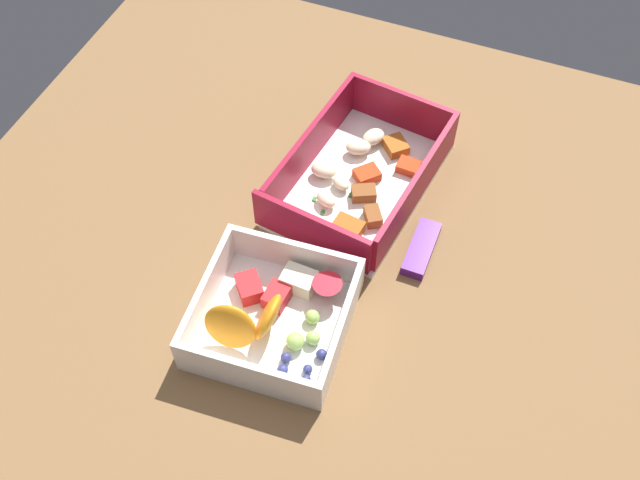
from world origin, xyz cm
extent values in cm
cube|color=brown|center=(0.00, 0.00, 1.00)|extent=(80.00, 80.00, 2.00)
cube|color=white|center=(-11.58, 1.78, 2.30)|extent=(22.50, 16.14, 0.60)
cube|color=maroon|center=(-21.66, 3.09, 5.19)|extent=(2.34, 13.53, 5.17)
cube|color=maroon|center=(-1.50, 0.48, 5.19)|extent=(2.34, 13.53, 5.17)
cube|color=maroon|center=(-10.75, 8.21, 5.19)|extent=(19.65, 3.13, 5.17)
cube|color=maroon|center=(-12.41, -4.65, 5.19)|extent=(19.65, 3.13, 5.17)
ellipsoid|color=beige|center=(-17.79, 1.07, 3.62)|extent=(3.55, 3.25, 1.46)
ellipsoid|color=beige|center=(-10.12, 0.35, 3.37)|extent=(2.45, 2.66, 1.09)
ellipsoid|color=beige|center=(-10.99, -2.38, 3.61)|extent=(2.20, 3.02, 1.45)
ellipsoid|color=beige|center=(-15.63, 0.27, 3.60)|extent=(2.97, 3.42, 1.43)
ellipsoid|color=beige|center=(-4.60, -2.97, 3.54)|extent=(3.26, 3.18, 1.34)
ellipsoid|color=beige|center=(-7.35, -0.65, 3.47)|extent=(2.68, 2.99, 1.24)
cube|color=red|center=(-15.41, 6.10, 3.11)|extent=(2.11, 2.56, 1.01)
cube|color=brown|center=(-9.78, 2.79, 3.24)|extent=(2.77, 3.15, 1.29)
cube|color=#AD5B1E|center=(-17.80, 3.79, 3.20)|extent=(3.56, 3.55, 1.20)
cube|color=red|center=(-12.51, 2.20, 3.15)|extent=(3.40, 3.37, 1.10)
cube|color=#AD5B1E|center=(-4.84, 2.87, 3.27)|extent=(2.46, 3.36, 1.33)
cube|color=brown|center=(-7.17, 4.78, 3.25)|extent=(2.88, 2.64, 1.29)
cube|color=#387A33|center=(-7.43, -2.07, 2.70)|extent=(0.60, 0.40, 0.20)
cube|color=#387A33|center=(-12.49, 0.71, 2.70)|extent=(0.60, 0.40, 0.20)
cube|color=#387A33|center=(-5.89, -3.56, 2.70)|extent=(0.60, 0.40, 0.20)
cube|color=#387A33|center=(-18.32, -0.48, 2.70)|extent=(0.60, 0.40, 0.20)
cube|color=#387A33|center=(-9.38, 1.46, 2.70)|extent=(0.60, 0.40, 0.20)
cube|color=#387A33|center=(-6.04, -0.55, 2.70)|extent=(0.60, 0.40, 0.20)
cube|color=white|center=(8.26, 0.03, 2.30)|extent=(15.37, 15.32, 0.60)
cube|color=white|center=(1.43, -0.51, 4.67)|extent=(1.70, 14.26, 4.14)
cube|color=white|center=(15.10, 0.56, 4.67)|extent=(1.70, 14.26, 4.14)
cube|color=white|center=(7.74, 6.83, 4.67)|extent=(13.11, 1.61, 4.14)
cube|color=white|center=(8.79, -6.78, 4.67)|extent=(13.11, 1.61, 4.14)
ellipsoid|color=orange|center=(11.55, -2.79, 5.33)|extent=(3.60, 5.41, 5.26)
ellipsoid|color=orange|center=(9.23, 0.21, 5.19)|extent=(4.83, 2.93, 4.98)
cube|color=red|center=(6.01, -3.56, 3.50)|extent=(3.76, 3.69, 1.81)
cube|color=red|center=(5.89, -0.63, 3.46)|extent=(3.01, 2.34, 1.72)
cube|color=#F4EACC|center=(3.48, 0.71, 3.60)|extent=(2.61, 3.42, 2.00)
sphere|color=#9ECC60|center=(8.79, 4.36, 3.31)|extent=(1.41, 1.41, 1.41)
sphere|color=#9ECC60|center=(9.82, 2.99, 3.50)|extent=(1.80, 1.80, 1.80)
sphere|color=#9ECC60|center=(6.68, 3.44, 3.32)|extent=(1.44, 1.44, 1.44)
cone|color=red|center=(3.55, 3.76, 3.79)|extent=(2.99, 2.99, 2.39)
sphere|color=navy|center=(12.89, 5.35, 3.06)|extent=(0.92, 0.92, 0.92)
sphere|color=navy|center=(11.54, 2.76, 3.13)|extent=(1.05, 1.05, 1.05)
sphere|color=navy|center=(11.85, 5.10, 3.05)|extent=(0.91, 0.91, 0.91)
sphere|color=navy|center=(14.03, 2.51, 3.11)|extent=(1.02, 1.02, 1.02)
sphere|color=navy|center=(10.01, 5.75, 3.14)|extent=(1.07, 1.07, 1.07)
sphere|color=navy|center=(12.82, 2.97, 3.13)|extent=(1.06, 1.06, 1.06)
cube|color=#51197A|center=(-5.52, 10.77, 2.60)|extent=(7.01, 2.44, 1.20)
camera|label=1|loc=(39.49, 17.42, 65.74)|focal=41.49mm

